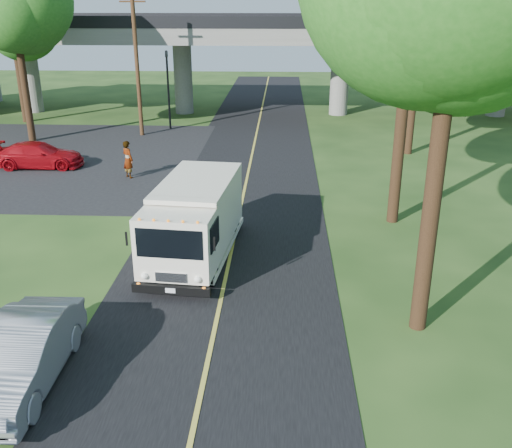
# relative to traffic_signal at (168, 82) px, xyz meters

# --- Properties ---
(ground) EXTENTS (120.00, 120.00, 0.00)m
(ground) POSITION_rel_traffic_signal_xyz_m (6.00, -26.00, -3.20)
(ground) COLOR #203C15
(ground) RESTS_ON ground
(road) EXTENTS (7.00, 90.00, 0.02)m
(road) POSITION_rel_traffic_signal_xyz_m (6.00, -16.00, -3.19)
(road) COLOR black
(road) RESTS_ON ground
(parking_lot) EXTENTS (16.00, 18.00, 0.01)m
(parking_lot) POSITION_rel_traffic_signal_xyz_m (-5.00, -8.00, -3.19)
(parking_lot) COLOR black
(parking_lot) RESTS_ON ground
(lane_line) EXTENTS (0.12, 90.00, 0.01)m
(lane_line) POSITION_rel_traffic_signal_xyz_m (6.00, -16.00, -3.17)
(lane_line) COLOR gold
(lane_line) RESTS_ON road
(overpass) EXTENTS (54.00, 10.00, 7.30)m
(overpass) POSITION_rel_traffic_signal_xyz_m (6.00, 6.00, 1.36)
(overpass) COLOR slate
(overpass) RESTS_ON ground
(traffic_signal) EXTENTS (0.18, 0.22, 5.20)m
(traffic_signal) POSITION_rel_traffic_signal_xyz_m (0.00, 0.00, 0.00)
(traffic_signal) COLOR black
(traffic_signal) RESTS_ON ground
(utility_pole) EXTENTS (1.60, 0.26, 9.00)m
(utility_pole) POSITION_rel_traffic_signal_xyz_m (-1.50, -2.00, 1.40)
(utility_pole) COLOR #472D19
(utility_pole) RESTS_ON ground
(tree_right_far) EXTENTS (5.77, 5.67, 10.99)m
(tree_right_far) POSITION_rel_traffic_signal_xyz_m (15.21, -6.16, 5.10)
(tree_right_far) COLOR #382314
(tree_right_far) RESTS_ON ground
(tree_left_lot) EXTENTS (5.60, 5.50, 10.50)m
(tree_left_lot) POSITION_rel_traffic_signal_xyz_m (-7.79, -4.16, 4.70)
(tree_left_lot) COLOR #382314
(tree_left_lot) RESTS_ON ground
(tree_left_far) EXTENTS (5.26, 5.16, 9.89)m
(tree_left_far) POSITION_rel_traffic_signal_xyz_m (-10.79, 1.84, 4.25)
(tree_left_far) COLOR #382314
(tree_left_far) RESTS_ON ground
(step_van) EXTENTS (2.89, 6.48, 2.64)m
(step_van) POSITION_rel_traffic_signal_xyz_m (4.83, -20.84, -1.76)
(step_van) COLOR silver
(step_van) RESTS_ON ground
(red_sedan) EXTENTS (4.69, 2.12, 1.33)m
(red_sedan) POSITION_rel_traffic_signal_xyz_m (-5.11, -9.91, -2.53)
(red_sedan) COLOR #9D0911
(red_sedan) RESTS_ON ground
(silver_sedan) EXTENTS (1.66, 4.54, 1.49)m
(silver_sedan) POSITION_rel_traffic_signal_xyz_m (1.88, -27.91, -2.46)
(silver_sedan) COLOR #96999F
(silver_sedan) RESTS_ON ground
(pedestrian) EXTENTS (0.81, 0.80, 1.88)m
(pedestrian) POSITION_rel_traffic_signal_xyz_m (0.11, -11.57, -2.26)
(pedestrian) COLOR gray
(pedestrian) RESTS_ON ground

